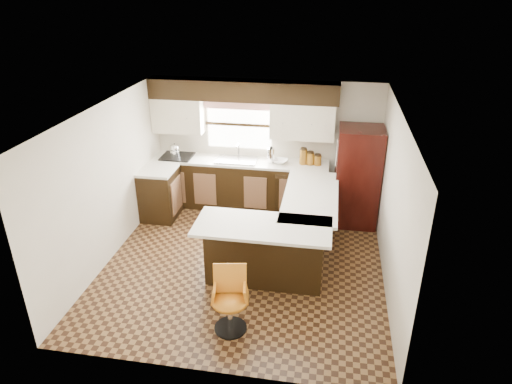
% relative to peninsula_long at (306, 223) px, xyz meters
% --- Properties ---
extents(floor, '(4.40, 4.40, 0.00)m').
position_rel_peninsula_long_xyz_m(floor, '(-0.90, -0.62, -0.45)').
color(floor, '#49301A').
rests_on(floor, ground).
extents(ceiling, '(4.40, 4.40, 0.00)m').
position_rel_peninsula_long_xyz_m(ceiling, '(-0.90, -0.62, 1.95)').
color(ceiling, silver).
rests_on(ceiling, wall_back).
extents(wall_back, '(4.40, 0.00, 4.40)m').
position_rel_peninsula_long_xyz_m(wall_back, '(-0.90, 1.58, 0.75)').
color(wall_back, beige).
rests_on(wall_back, floor).
extents(wall_front, '(4.40, 0.00, 4.40)m').
position_rel_peninsula_long_xyz_m(wall_front, '(-0.90, -2.83, 0.75)').
color(wall_front, beige).
rests_on(wall_front, floor).
extents(wall_left, '(0.00, 4.40, 4.40)m').
position_rel_peninsula_long_xyz_m(wall_left, '(-3.00, -0.62, 0.75)').
color(wall_left, beige).
rests_on(wall_left, floor).
extents(wall_right, '(0.00, 4.40, 4.40)m').
position_rel_peninsula_long_xyz_m(wall_right, '(1.20, -0.62, 0.75)').
color(wall_right, beige).
rests_on(wall_right, floor).
extents(base_cab_back, '(3.30, 0.60, 0.90)m').
position_rel_peninsula_long_xyz_m(base_cab_back, '(-1.35, 1.28, 0.00)').
color(base_cab_back, black).
rests_on(base_cab_back, floor).
extents(base_cab_left, '(0.60, 0.70, 0.90)m').
position_rel_peninsula_long_xyz_m(base_cab_left, '(-2.70, 0.62, 0.00)').
color(base_cab_left, black).
rests_on(base_cab_left, floor).
extents(counter_back, '(3.30, 0.60, 0.04)m').
position_rel_peninsula_long_xyz_m(counter_back, '(-1.35, 1.28, 0.47)').
color(counter_back, silver).
rests_on(counter_back, base_cab_back).
extents(counter_left, '(0.60, 0.70, 0.04)m').
position_rel_peninsula_long_xyz_m(counter_left, '(-2.70, 0.62, 0.47)').
color(counter_left, silver).
rests_on(counter_left, base_cab_left).
extents(soffit, '(3.40, 0.35, 0.36)m').
position_rel_peninsula_long_xyz_m(soffit, '(-1.30, 1.40, 1.77)').
color(soffit, black).
rests_on(soffit, wall_back).
extents(upper_cab_left, '(0.94, 0.35, 0.64)m').
position_rel_peninsula_long_xyz_m(upper_cab_left, '(-2.52, 1.40, 1.27)').
color(upper_cab_left, beige).
rests_on(upper_cab_left, wall_back).
extents(upper_cab_right, '(1.14, 0.35, 0.64)m').
position_rel_peninsula_long_xyz_m(upper_cab_right, '(-0.22, 1.40, 1.27)').
color(upper_cab_right, beige).
rests_on(upper_cab_right, wall_back).
extents(window_pane, '(1.20, 0.02, 0.90)m').
position_rel_peninsula_long_xyz_m(window_pane, '(-1.40, 1.56, 1.10)').
color(window_pane, white).
rests_on(window_pane, wall_back).
extents(valance, '(1.30, 0.06, 0.18)m').
position_rel_peninsula_long_xyz_m(valance, '(-1.40, 1.52, 1.49)').
color(valance, '#D19B93').
rests_on(valance, wall_back).
extents(sink, '(0.75, 0.45, 0.03)m').
position_rel_peninsula_long_xyz_m(sink, '(-1.40, 1.25, 0.51)').
color(sink, '#B2B2B7').
rests_on(sink, counter_back).
extents(dishwasher, '(0.58, 0.03, 0.78)m').
position_rel_peninsula_long_xyz_m(dishwasher, '(-0.35, 0.99, -0.02)').
color(dishwasher, black).
rests_on(dishwasher, floor).
extents(cooktop, '(0.58, 0.50, 0.02)m').
position_rel_peninsula_long_xyz_m(cooktop, '(-2.55, 1.25, 0.51)').
color(cooktop, black).
rests_on(cooktop, counter_back).
extents(peninsula_long, '(0.60, 1.95, 0.90)m').
position_rel_peninsula_long_xyz_m(peninsula_long, '(0.00, 0.00, 0.00)').
color(peninsula_long, black).
rests_on(peninsula_long, floor).
extents(peninsula_return, '(1.65, 0.60, 0.90)m').
position_rel_peninsula_long_xyz_m(peninsula_return, '(-0.53, -0.97, 0.00)').
color(peninsula_return, black).
rests_on(peninsula_return, floor).
extents(counter_pen_long, '(0.84, 1.95, 0.04)m').
position_rel_peninsula_long_xyz_m(counter_pen_long, '(0.05, 0.00, 0.47)').
color(counter_pen_long, silver).
rests_on(counter_pen_long, peninsula_long).
extents(counter_pen_return, '(1.89, 0.84, 0.04)m').
position_rel_peninsula_long_xyz_m(counter_pen_return, '(-0.55, -1.06, 0.47)').
color(counter_pen_return, silver).
rests_on(counter_pen_return, peninsula_return).
extents(refrigerator, '(0.75, 0.72, 1.76)m').
position_rel_peninsula_long_xyz_m(refrigerator, '(0.80, 1.02, 0.43)').
color(refrigerator, black).
rests_on(refrigerator, floor).
extents(bar_chair, '(0.52, 0.52, 0.85)m').
position_rel_peninsula_long_xyz_m(bar_chair, '(-0.79, -2.11, -0.03)').
color(bar_chair, orange).
rests_on(bar_chair, floor).
extents(kettle, '(0.18, 0.18, 0.25)m').
position_rel_peninsula_long_xyz_m(kettle, '(-2.59, 1.26, 0.64)').
color(kettle, silver).
rests_on(kettle, cooktop).
extents(percolator, '(0.13, 0.13, 0.27)m').
position_rel_peninsula_long_xyz_m(percolator, '(-0.76, 1.28, 0.63)').
color(percolator, silver).
rests_on(percolator, counter_back).
extents(mixing_bowl, '(0.33, 0.33, 0.07)m').
position_rel_peninsula_long_xyz_m(mixing_bowl, '(-0.59, 1.28, 0.53)').
color(mixing_bowl, white).
rests_on(mixing_bowl, counter_back).
extents(canister_large, '(0.14, 0.14, 0.28)m').
position_rel_peninsula_long_xyz_m(canister_large, '(-0.17, 1.30, 0.63)').
color(canister_large, brown).
rests_on(canister_large, counter_back).
extents(canister_med, '(0.14, 0.14, 0.22)m').
position_rel_peninsula_long_xyz_m(canister_med, '(-0.05, 1.30, 0.60)').
color(canister_med, brown).
rests_on(canister_med, counter_back).
extents(canister_small, '(0.14, 0.14, 0.18)m').
position_rel_peninsula_long_xyz_m(canister_small, '(0.09, 1.30, 0.58)').
color(canister_small, brown).
rests_on(canister_small, counter_back).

